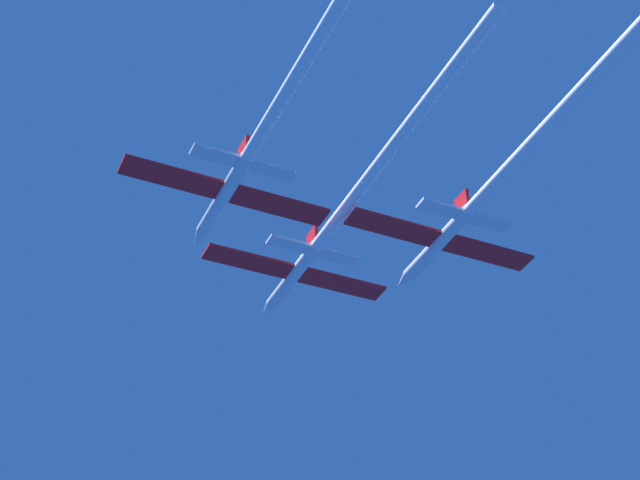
% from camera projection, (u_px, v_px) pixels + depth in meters
% --- Properties ---
extents(jet_lead, '(18.44, 45.70, 3.05)m').
position_uv_depth(jet_lead, '(341.00, 213.00, 93.17)').
color(jet_lead, white).
extents(jet_left_wing, '(18.44, 45.38, 3.05)m').
position_uv_depth(jet_left_wing, '(271.00, 117.00, 81.38)').
color(jet_left_wing, white).
extents(jet_right_wing, '(18.44, 46.83, 3.05)m').
position_uv_depth(jet_right_wing, '(506.00, 171.00, 86.89)').
color(jet_right_wing, white).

